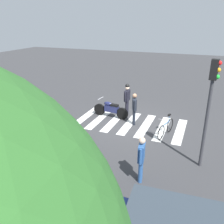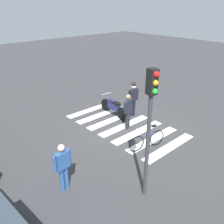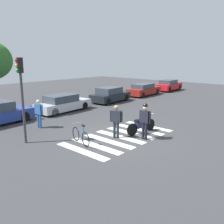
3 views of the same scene
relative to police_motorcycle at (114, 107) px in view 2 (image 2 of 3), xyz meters
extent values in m
plane|color=#38383A|center=(-1.31, 0.46, -0.47)|extent=(60.00, 60.00, 0.00)
cylinder|color=black|center=(0.75, -0.08, -0.13)|extent=(0.69, 0.21, 0.68)
cylinder|color=black|center=(-0.74, 0.08, -0.13)|extent=(0.69, 0.21, 0.68)
cube|color=#1E234C|center=(-0.04, 0.00, 0.05)|extent=(0.82, 0.36, 0.36)
ellipsoid|color=#1E234C|center=(0.19, -0.02, 0.32)|extent=(0.50, 0.29, 0.24)
cube|color=black|center=(-0.24, 0.03, 0.29)|extent=(0.46, 0.28, 0.12)
cylinder|color=#A5A5AD|center=(0.67, -0.07, 0.57)|extent=(0.10, 0.62, 0.04)
torus|color=black|center=(-3.26, 1.72, -0.11)|extent=(0.22, 0.70, 0.71)
torus|color=black|center=(-3.51, 0.72, -0.11)|extent=(0.22, 0.70, 0.71)
cylinder|color=#1E4C8C|center=(-3.39, 1.22, 0.17)|extent=(0.24, 0.79, 0.04)
cylinder|color=#1E4C8C|center=(-3.46, 0.92, 0.34)|extent=(0.04, 0.04, 0.34)
cube|color=black|center=(-3.46, 0.92, 0.52)|extent=(0.15, 0.22, 0.06)
cylinder|color=#99999E|center=(-3.28, 1.62, 0.49)|extent=(0.45, 0.14, 0.03)
cylinder|color=black|center=(-0.75, -0.81, -0.03)|extent=(0.14, 0.14, 0.88)
cylinder|color=black|center=(-0.74, -0.63, -0.03)|extent=(0.14, 0.14, 0.88)
cube|color=black|center=(-0.75, -0.72, 0.72)|extent=(0.23, 0.52, 0.62)
sphere|color=beige|center=(-0.75, -0.72, 1.19)|extent=(0.24, 0.24, 0.24)
cylinder|color=black|center=(-0.76, -1.02, 0.72)|extent=(0.09, 0.09, 0.59)
cylinder|color=black|center=(-0.73, -0.41, 0.72)|extent=(0.09, 0.09, 0.59)
sphere|color=black|center=(-0.75, -0.72, 1.30)|extent=(0.25, 0.25, 0.25)
cylinder|color=#1E232D|center=(-1.59, 0.60, -0.04)|extent=(0.14, 0.14, 0.86)
cylinder|color=#1E232D|center=(-1.52, 0.43, -0.04)|extent=(0.14, 0.14, 0.86)
cube|color=#1E232D|center=(-1.56, 0.51, 0.69)|extent=(0.37, 0.54, 0.61)
sphere|color=#8C664C|center=(-1.56, 0.51, 1.15)|extent=(0.23, 0.23, 0.23)
cylinder|color=#1E232D|center=(-1.67, 0.79, 0.69)|extent=(0.09, 0.09, 0.58)
cylinder|color=#1E232D|center=(-1.45, 0.23, 0.69)|extent=(0.09, 0.09, 0.58)
cylinder|color=#2D5999|center=(-3.18, 5.03, -0.05)|extent=(0.14, 0.14, 0.84)
cylinder|color=#2D5999|center=(-3.20, 5.21, -0.05)|extent=(0.14, 0.14, 0.84)
cube|color=#2D5999|center=(-3.19, 5.12, 0.67)|extent=(0.27, 0.52, 0.60)
sphere|color=beige|center=(-3.19, 5.12, 1.13)|extent=(0.23, 0.23, 0.23)
cylinder|color=#2D5999|center=(-3.15, 4.83, 0.67)|extent=(0.09, 0.09, 0.57)
cylinder|color=#2D5999|center=(-3.23, 5.42, 0.67)|extent=(0.09, 0.09, 0.57)
cube|color=silver|center=(-4.01, 0.46, -0.47)|extent=(0.45, 3.15, 0.01)
cube|color=silver|center=(-3.11, 0.46, -0.47)|extent=(0.45, 3.15, 0.01)
cube|color=silver|center=(-2.21, 0.46, -0.47)|extent=(0.45, 3.15, 0.01)
cube|color=silver|center=(-1.31, 0.46, -0.47)|extent=(0.45, 3.15, 0.01)
cube|color=silver|center=(-0.41, 0.46, -0.47)|extent=(0.45, 3.15, 0.01)
cube|color=silver|center=(0.49, 0.46, -0.47)|extent=(0.45, 3.15, 0.01)
cube|color=silver|center=(1.39, 0.46, -0.47)|extent=(0.45, 3.15, 0.01)
cylinder|color=#38383D|center=(-5.10, 3.35, 1.24)|extent=(0.12, 0.12, 3.42)
cube|color=black|center=(-5.10, 3.35, 3.30)|extent=(0.27, 0.27, 0.70)
sphere|color=red|center=(-5.23, 3.36, 3.53)|extent=(0.16, 0.16, 0.16)
sphere|color=orange|center=(-5.23, 3.36, 3.30)|extent=(0.16, 0.16, 0.16)
sphere|color=green|center=(-5.23, 3.36, 3.07)|extent=(0.16, 0.16, 0.16)
camera|label=1|loc=(-4.87, 12.06, 4.88)|focal=38.52mm
camera|label=2|loc=(-8.95, 8.25, 5.22)|focal=39.35mm
camera|label=3|loc=(-10.90, -7.46, 3.66)|focal=39.38mm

